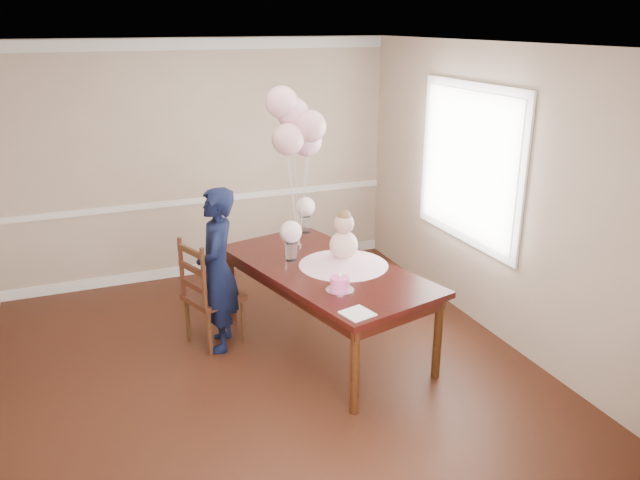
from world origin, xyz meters
The scene contains 51 objects.
floor centered at (0.00, 0.00, 0.00)m, with size 4.50×5.00×0.00m, color black.
ceiling centered at (0.00, 0.00, 2.70)m, with size 4.50×5.00×0.02m, color silver.
wall_back centered at (0.00, 2.50, 1.35)m, with size 4.50×0.02×2.70m, color tan.
wall_front centered at (0.00, -2.50, 1.35)m, with size 4.50×0.02×2.70m, color tan.
wall_right centered at (2.25, 0.00, 1.35)m, with size 0.02×5.00×2.70m, color tan.
chair_rail_trim centered at (0.00, 2.49, 0.90)m, with size 4.50×0.02×0.07m, color white.
crown_molding centered at (0.00, 2.49, 2.63)m, with size 4.50×0.02×0.12m, color silver.
baseboard_trim centered at (0.00, 2.49, 0.06)m, with size 4.50×0.02×0.12m, color white.
window_frame centered at (2.23, 0.50, 1.55)m, with size 0.02×1.66×1.56m, color white.
window_blinds centered at (2.21, 0.50, 1.55)m, with size 0.01×1.50×1.40m, color white.
dining_table_top centered at (0.64, 0.29, 0.77)m, with size 1.06×2.12×0.05m, color black.
table_apron centered at (0.64, 0.29, 0.69)m, with size 0.95×2.01×0.11m, color black.
table_leg_fl centered at (0.45, -0.76, 0.37)m, with size 0.07×0.07×0.74m, color black.
table_leg_fr centered at (1.31, -0.54, 0.37)m, with size 0.07×0.07×0.74m, color black.
table_leg_bl centered at (-0.03, 1.13, 0.37)m, with size 0.07×0.07×0.74m, color black.
table_leg_br centered at (0.84, 1.35, 0.37)m, with size 0.07×0.07×0.74m, color black.
baby_skirt centered at (0.81, 0.28, 0.85)m, with size 0.80×0.80×0.11m, color #FFBBD8.
baby_torso centered at (0.81, 0.28, 0.98)m, with size 0.25×0.25×0.25m, color pink.
baby_head centered at (0.81, 0.28, 1.19)m, with size 0.18×0.18×0.18m, color #D19D90.
baby_hair centered at (0.81, 0.28, 1.25)m, with size 0.13×0.13×0.13m, color brown.
cake_platter centered at (0.55, -0.22, 0.80)m, with size 0.23×0.23×0.01m, color silver.
birthday_cake centered at (0.55, -0.22, 0.86)m, with size 0.16×0.16×0.11m, color #FF50AB.
cake_flower_a centered at (0.55, -0.22, 0.92)m, with size 0.03×0.03×0.03m, color white.
cake_flower_b centered at (0.58, -0.19, 0.92)m, with size 0.03×0.03×0.03m, color white.
rose_vase_near centered at (0.41, 0.56, 0.88)m, with size 0.11×0.11×0.17m, color white.
roses_near centered at (0.41, 0.56, 1.07)m, with size 0.20×0.20×0.20m, color #F9D0D4.
rose_vase_far centered at (0.81, 1.27, 0.88)m, with size 0.11×0.11×0.17m, color white.
roses_far centered at (0.81, 1.27, 1.07)m, with size 0.20×0.20×0.20m, color #FAD2D7.
napkin centered at (0.50, -0.67, 0.80)m, with size 0.21×0.21×0.01m, color white.
balloon_weight centered at (0.60, 0.89, 0.80)m, with size 0.04×0.04×0.02m, color silver.
balloon_a centered at (0.50, 0.86, 1.85)m, with size 0.30×0.30×0.30m, color #E8A4B0.
balloon_b centered at (0.72, 0.86, 1.96)m, with size 0.30×0.30×0.30m, color #E6A3B1.
balloon_c centered at (0.60, 0.99, 2.06)m, with size 0.30×0.30×0.30m, color #E3A0BE.
balloon_d centered at (0.49, 0.99, 2.17)m, with size 0.30×0.30×0.30m, color #F8AFC4.
balloon_e centered at (0.74, 1.01, 1.80)m, with size 0.30×0.30×0.30m, color #EEA8C4.
balloon_ribbon_a centered at (0.55, 0.87, 1.25)m, with size 0.00×0.00×0.89m, color white.
balloon_ribbon_b centered at (0.66, 0.87, 1.30)m, with size 0.00×0.00×0.99m, color silver.
balloon_ribbon_c centered at (0.60, 0.94, 1.35)m, with size 0.00×0.00×1.10m, color silver.
balloon_ribbon_d centered at (0.55, 0.94, 1.41)m, with size 0.00×0.00×1.21m, color white.
balloon_ribbon_e centered at (0.67, 0.95, 1.22)m, with size 0.00×0.00×0.84m, color silver.
dining_chair_seat centered at (-0.29, 0.76, 0.46)m, with size 0.45×0.45×0.05m, color #3A1A0F.
chair_leg_fl centered at (-0.39, 0.52, 0.22)m, with size 0.04×0.04×0.44m, color #3C1E10.
chair_leg_fr centered at (-0.05, 0.65, 0.22)m, with size 0.04×0.04×0.44m, color #331B0E.
chair_leg_bl centered at (-0.52, 0.86, 0.22)m, with size 0.04×0.04×0.44m, color #37200F.
chair_leg_br centered at (-0.18, 0.99, 0.22)m, with size 0.04×0.04×0.44m, color #361D0E.
chair_back_post_l centered at (-0.41, 0.51, 0.76)m, with size 0.04×0.04×0.57m, color #3B1C10.
chair_back_post_r centered at (-0.54, 0.86, 0.76)m, with size 0.04×0.04×0.57m, color #3E1910.
chair_slat_low centered at (-0.48, 0.68, 0.63)m, with size 0.03×0.41×0.05m, color #37180F.
chair_slat_mid centered at (-0.48, 0.68, 0.80)m, with size 0.03×0.41×0.05m, color #3A1B0F.
chair_slat_top centered at (-0.48, 0.68, 0.96)m, with size 0.03×0.41×0.05m, color #3B2110.
woman centered at (-0.25, 0.66, 0.76)m, with size 0.55×0.37×1.52m, color black.
Camera 1 is at (-1.33, -4.47, 2.87)m, focal length 35.00 mm.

